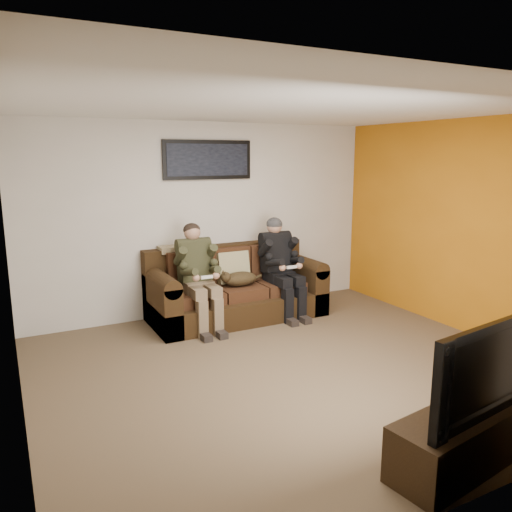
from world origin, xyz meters
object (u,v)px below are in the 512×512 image
television (472,366)px  cat (239,279)px  sofa (235,291)px  framed_poster (208,160)px  person_right (280,261)px  person_left (198,270)px  tv_stand (466,437)px

television → cat: bearing=82.8°
sofa → framed_poster: 1.80m
sofa → television: (0.04, -3.78, 0.38)m
cat → sofa: bearing=84.8°
cat → framed_poster: framed_poster is taller
framed_poster → person_right: bearing=-35.9°
sofa → television: 3.80m
sofa → cat: 0.27m
person_right → television: (-0.56, -3.59, -0.01)m
person_left → television: (0.64, -3.59, -0.00)m
person_left → tv_stand: 3.68m
person_right → television: bearing=-98.8°
sofa → tv_stand: bearing=-89.4°
person_right → television: person_right is taller
sofa → person_right: 0.74m
person_left → sofa: bearing=18.0°
framed_poster → television: framed_poster is taller
person_right → person_left: bearing=-180.0°
sofa → tv_stand: sofa is taller
cat → tv_stand: size_ratio=0.51×
tv_stand → television: bearing=-98.1°
person_left → framed_poster: bearing=55.5°
person_left → person_right: bearing=0.0°
framed_poster → tv_stand: bearing=-86.7°
cat → person_right: bearing=-2.5°
sofa → framed_poster: (-0.20, 0.38, 1.74)m
person_left → cat: (0.58, 0.03, -0.18)m
sofa → cat: bearing=-95.2°
cat → tv_stand: (0.05, -3.62, -0.36)m
sofa → person_left: bearing=-162.0°
cat → person_left: bearing=-177.4°
tv_stand → person_right: bearing=73.1°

